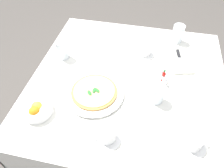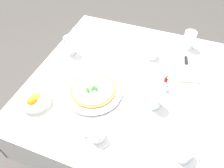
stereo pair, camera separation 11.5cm
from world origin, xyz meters
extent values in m
plane|color=#4C4742|center=(0.00, 0.00, 0.00)|extent=(8.00, 8.00, 0.00)
cube|color=white|center=(0.00, 0.00, 0.75)|extent=(1.10, 1.10, 0.02)
cube|color=white|center=(0.00, -0.54, 0.60)|extent=(1.10, 0.01, 0.28)
cube|color=white|center=(0.00, 0.54, 0.60)|extent=(1.10, 0.01, 0.28)
cube|color=white|center=(-0.54, 0.00, 0.60)|extent=(0.01, 1.10, 0.28)
cylinder|color=brown|center=(-0.45, -0.45, 0.37)|extent=(0.06, 0.06, 0.74)
cylinder|color=brown|center=(0.45, -0.45, 0.37)|extent=(0.06, 0.06, 0.74)
cylinder|color=brown|center=(-0.45, 0.45, 0.37)|extent=(0.06, 0.06, 0.74)
cylinder|color=white|center=(0.15, -0.16, 0.76)|extent=(0.19, 0.19, 0.01)
cylinder|color=white|center=(0.15, -0.16, 0.77)|extent=(0.32, 0.32, 0.01)
cylinder|color=#C68E47|center=(0.15, -0.16, 0.78)|extent=(0.24, 0.24, 0.01)
cylinder|color=#EFD17A|center=(0.15, -0.16, 0.79)|extent=(0.22, 0.22, 0.00)
ellipsoid|color=#2D7533|center=(0.17, -0.18, 0.79)|extent=(0.04, 0.04, 0.01)
ellipsoid|color=#2D7533|center=(0.15, -0.14, 0.79)|extent=(0.04, 0.04, 0.01)
ellipsoid|color=#2D7533|center=(0.15, -0.16, 0.79)|extent=(0.04, 0.02, 0.01)
cylinder|color=white|center=(0.34, 0.34, 0.76)|extent=(0.13, 0.13, 0.01)
cylinder|color=white|center=(0.34, 0.34, 0.79)|extent=(0.08, 0.08, 0.06)
torus|color=white|center=(0.33, 0.38, 0.79)|extent=(0.02, 0.04, 0.03)
cylinder|color=black|center=(0.34, 0.34, 0.82)|extent=(0.07, 0.07, 0.00)
cylinder|color=white|center=(0.39, -0.03, 0.76)|extent=(0.13, 0.13, 0.01)
cylinder|color=white|center=(0.39, -0.03, 0.79)|extent=(0.08, 0.08, 0.06)
torus|color=white|center=(0.40, -0.08, 0.79)|extent=(0.02, 0.04, 0.03)
cylinder|color=black|center=(0.39, -0.03, 0.82)|extent=(0.07, 0.07, 0.00)
cylinder|color=white|center=(-0.23, 0.06, 0.76)|extent=(0.13, 0.13, 0.01)
cylinder|color=white|center=(-0.23, 0.06, 0.79)|extent=(0.08, 0.08, 0.06)
torus|color=white|center=(-0.27, 0.09, 0.80)|extent=(0.03, 0.03, 0.03)
cylinder|color=black|center=(-0.23, 0.06, 0.82)|extent=(0.07, 0.07, 0.00)
cylinder|color=white|center=(0.12, 0.16, 0.81)|extent=(0.07, 0.07, 0.11)
cylinder|color=silver|center=(0.12, 0.16, 0.78)|extent=(0.06, 0.06, 0.06)
cylinder|color=white|center=(-0.42, 0.26, 0.82)|extent=(0.07, 0.07, 0.12)
cylinder|color=silver|center=(-0.42, 0.26, 0.80)|extent=(0.07, 0.07, 0.08)
cylinder|color=white|center=(-0.10, -0.43, 0.82)|extent=(0.07, 0.07, 0.12)
cylinder|color=silver|center=(-0.10, -0.43, 0.78)|extent=(0.06, 0.06, 0.05)
cube|color=white|center=(-0.21, 0.28, 0.77)|extent=(0.25, 0.18, 0.02)
cube|color=silver|center=(-0.16, 0.29, 0.78)|extent=(0.12, 0.04, 0.01)
cube|color=black|center=(-0.26, 0.27, 0.78)|extent=(0.08, 0.03, 0.01)
cylinder|color=white|center=(0.32, -0.41, 0.78)|extent=(0.15, 0.15, 0.04)
sphere|color=orange|center=(0.34, -0.40, 0.79)|extent=(0.06, 0.06, 0.06)
sphere|color=yellow|center=(0.31, -0.40, 0.79)|extent=(0.06, 0.06, 0.06)
cylinder|color=#B7140F|center=(-0.03, 0.19, 0.78)|extent=(0.02, 0.02, 0.05)
cylinder|color=white|center=(-0.03, 0.19, 0.78)|extent=(0.02, 0.02, 0.02)
cone|color=#B7140F|center=(-0.03, 0.19, 0.82)|extent=(0.02, 0.02, 0.02)
cylinder|color=#1E722D|center=(-0.03, 0.19, 0.83)|extent=(0.01, 0.01, 0.01)
cylinder|color=white|center=(0.00, 0.20, 0.78)|extent=(0.03, 0.03, 0.04)
cylinder|color=white|center=(0.00, 0.20, 0.77)|extent=(0.02, 0.02, 0.03)
sphere|color=silver|center=(0.00, 0.20, 0.80)|extent=(0.02, 0.02, 0.02)
cylinder|color=white|center=(-0.06, 0.18, 0.78)|extent=(0.03, 0.03, 0.04)
cylinder|color=#38332D|center=(-0.06, 0.18, 0.77)|extent=(0.02, 0.02, 0.03)
sphere|color=silver|center=(-0.06, 0.18, 0.80)|extent=(0.02, 0.02, 0.02)
camera|label=1|loc=(0.83, 0.08, 1.64)|focal=33.85mm
camera|label=2|loc=(0.80, 0.19, 1.64)|focal=33.85mm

